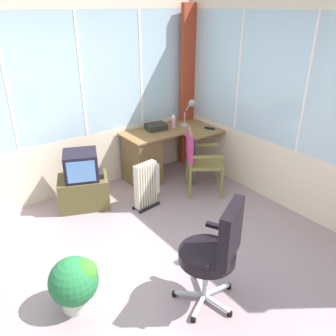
% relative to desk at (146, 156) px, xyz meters
% --- Properties ---
extents(ground, '(5.60, 5.20, 0.06)m').
position_rel_desk_xyz_m(ground, '(-1.21, -1.77, -0.44)').
color(ground, gray).
extents(north_window_panel, '(4.60, 0.07, 2.60)m').
position_rel_desk_xyz_m(north_window_panel, '(-1.21, 0.36, 0.89)').
color(north_window_panel, '#F2DEC5').
rests_on(north_window_panel, ground).
extents(east_window_panel, '(0.07, 4.20, 2.60)m').
position_rel_desk_xyz_m(east_window_panel, '(1.12, -1.77, 0.89)').
color(east_window_panel, '#F2DEC5').
rests_on(east_window_panel, ground).
extents(curtain_corner, '(0.32, 0.10, 2.50)m').
position_rel_desk_xyz_m(curtain_corner, '(0.99, 0.23, 0.84)').
color(curtain_corner, '#A63B23').
rests_on(curtain_corner, ground).
extents(desk, '(1.37, 0.87, 0.75)m').
position_rel_desk_xyz_m(desk, '(0.00, 0.00, 0.00)').
color(desk, olive).
rests_on(desk, ground).
extents(desk_lamp, '(0.24, 0.21, 0.41)m').
position_rel_desk_xyz_m(desk_lamp, '(0.80, -0.06, 0.62)').
color(desk_lamp, '#B2B7BC').
rests_on(desk_lamp, desk).
extents(tv_remote, '(0.10, 0.15, 0.02)m').
position_rel_desk_xyz_m(tv_remote, '(0.93, -0.37, 0.36)').
color(tv_remote, black).
rests_on(tv_remote, desk).
extents(spray_bottle, '(0.06, 0.06, 0.22)m').
position_rel_desk_xyz_m(spray_bottle, '(0.54, 0.03, 0.45)').
color(spray_bottle, pink).
rests_on(spray_bottle, desk).
extents(paper_tray, '(0.33, 0.28, 0.09)m').
position_rel_desk_xyz_m(paper_tray, '(0.26, 0.09, 0.39)').
color(paper_tray, '#282923').
rests_on(paper_tray, desk).
extents(wooden_armchair, '(0.67, 0.67, 0.93)m').
position_rel_desk_xyz_m(wooden_armchair, '(0.39, -0.69, 0.18)').
color(wooden_armchair, olive).
rests_on(wooden_armchair, ground).
extents(office_chair, '(0.62, 0.58, 1.05)m').
position_rel_desk_xyz_m(office_chair, '(-0.83, -2.38, 0.20)').
color(office_chair, '#B7B7BF').
rests_on(office_chair, ground).
extents(tv_on_stand, '(0.76, 0.65, 0.78)m').
position_rel_desk_xyz_m(tv_on_stand, '(-1.06, -0.12, -0.06)').
color(tv_on_stand, brown).
rests_on(tv_on_stand, ground).
extents(space_heater, '(0.40, 0.22, 0.64)m').
position_rel_desk_xyz_m(space_heater, '(-0.39, -0.63, -0.09)').
color(space_heater, silver).
rests_on(space_heater, ground).
extents(potted_plant, '(0.43, 0.43, 0.51)m').
position_rel_desk_xyz_m(potted_plant, '(-1.84, -1.70, -0.12)').
color(potted_plant, beige).
rests_on(potted_plant, ground).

